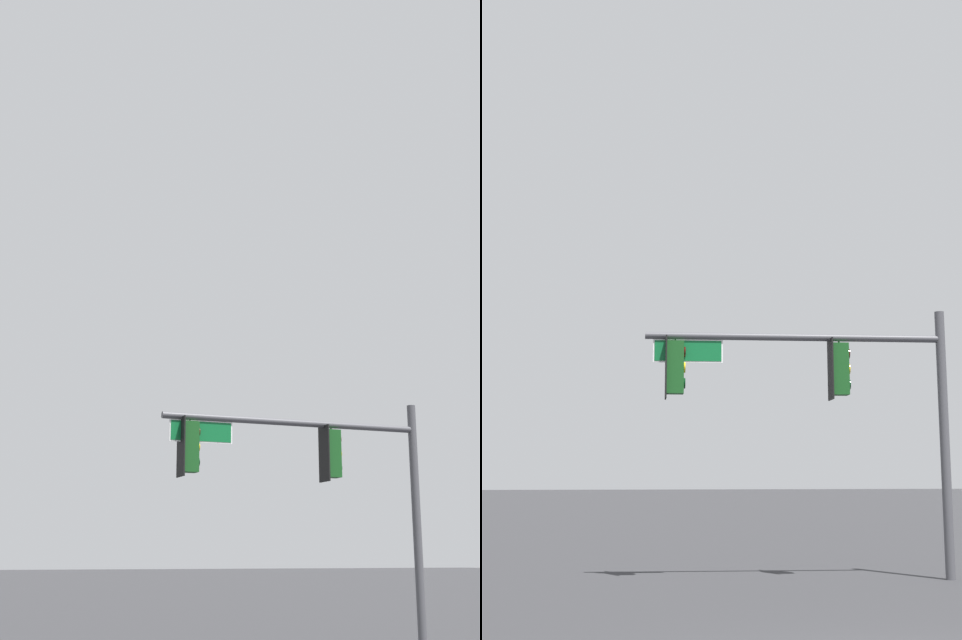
% 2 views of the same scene
% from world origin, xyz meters
% --- Properties ---
extents(signal_pole_near, '(6.34, 1.41, 5.60)m').
position_xyz_m(signal_pole_near, '(-2.55, -8.79, 4.00)').
color(signal_pole_near, '#47474C').
rests_on(signal_pole_near, ground_plane).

